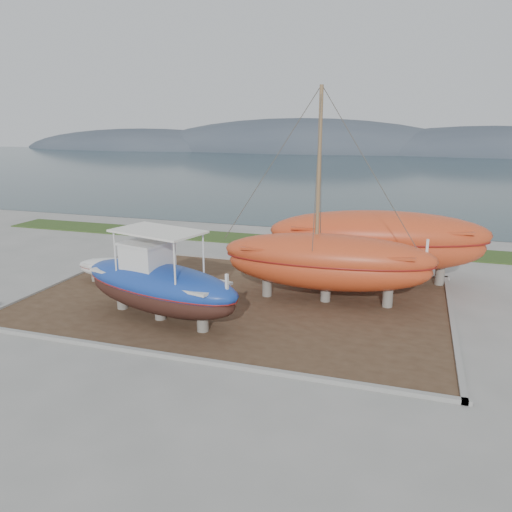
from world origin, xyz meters
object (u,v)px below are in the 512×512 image
(white_dinghy, at_px, (116,271))
(orange_sailboat, at_px, (329,199))
(blue_caique, at_px, (158,276))
(orange_bare_hull, at_px, (377,248))

(white_dinghy, height_order, orange_sailboat, orange_sailboat)
(blue_caique, relative_size, orange_sailboat, 0.82)
(orange_bare_hull, bearing_deg, white_dinghy, -171.38)
(white_dinghy, relative_size, orange_bare_hull, 0.36)
(blue_caique, distance_m, orange_bare_hull, 10.90)
(blue_caique, height_order, orange_sailboat, orange_sailboat)
(orange_bare_hull, bearing_deg, orange_sailboat, -127.33)
(white_dinghy, xyz_separation_m, orange_bare_hull, (12.20, 3.94, 1.15))
(orange_sailboat, height_order, orange_bare_hull, orange_sailboat)
(blue_caique, relative_size, orange_bare_hull, 0.72)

